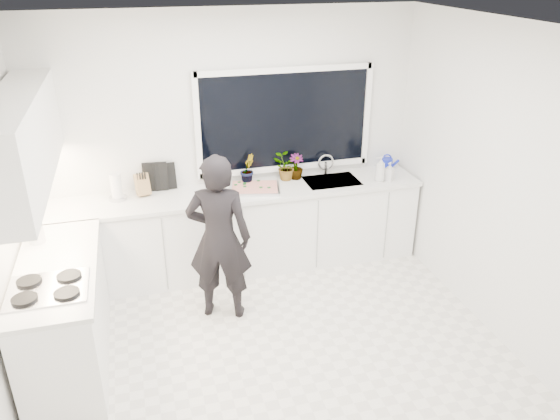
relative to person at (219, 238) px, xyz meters
name	(u,v)px	position (x,y,z in m)	size (l,w,h in m)	color
floor	(273,351)	(0.32, -0.67, -0.82)	(4.00, 3.50, 0.02)	beige
wall_back	(229,142)	(0.32, 1.09, 0.54)	(4.00, 0.02, 2.70)	white
wall_right	(497,184)	(2.33, -0.67, 0.54)	(0.02, 3.50, 2.70)	white
ceiling	(270,25)	(0.32, -0.67, 1.90)	(4.00, 3.50, 0.02)	white
window	(285,120)	(0.92, 1.06, 0.74)	(1.80, 0.02, 1.00)	black
base_cabinets_back	(238,232)	(0.32, 0.78, -0.37)	(3.92, 0.58, 0.88)	white
base_cabinets_left	(66,316)	(-1.35, -0.32, -0.37)	(0.58, 1.60, 0.88)	white
countertop_back	(237,193)	(0.32, 0.77, 0.09)	(3.94, 0.62, 0.04)	silver
countertop_left	(56,268)	(-1.35, -0.32, 0.09)	(0.62, 1.60, 0.04)	silver
upper_cabinets	(22,140)	(-1.47, 0.03, 1.04)	(0.34, 2.10, 0.70)	white
sink	(331,185)	(1.37, 0.78, 0.06)	(0.58, 0.42, 0.14)	silver
faucet	(326,165)	(1.37, 0.98, 0.22)	(0.03, 0.03, 0.22)	silver
stovetop	(48,288)	(-1.37, -0.67, 0.13)	(0.56, 0.48, 0.03)	black
person	(219,238)	(0.00, 0.00, 0.00)	(0.59, 0.39, 1.61)	black
pizza_tray	(255,189)	(0.51, 0.75, 0.13)	(0.51, 0.38, 0.03)	#B9BABE
pizza	(255,187)	(0.51, 0.75, 0.15)	(0.47, 0.33, 0.01)	red
watering_can	(386,164)	(2.09, 0.94, 0.18)	(0.14, 0.14, 0.13)	#1221B2
paper_towel_roll	(116,187)	(-0.86, 0.88, 0.24)	(0.11, 0.11, 0.26)	white
knife_block	(142,185)	(-0.61, 0.92, 0.22)	(0.13, 0.10, 0.22)	olive
utensil_crock	(36,234)	(-1.53, 0.13, 0.19)	(0.13, 0.13, 0.16)	silver
picture_frame_large	(165,177)	(-0.38, 1.02, 0.25)	(0.22, 0.02, 0.28)	black
picture_frame_small	(155,177)	(-0.48, 1.02, 0.26)	(0.25, 0.02, 0.30)	black
herb_plants	(272,168)	(0.75, 0.94, 0.26)	(1.03, 0.30, 0.32)	#26662D
soap_bottles	(384,170)	(1.90, 0.63, 0.24)	(0.24, 0.13, 0.28)	#D8BF66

